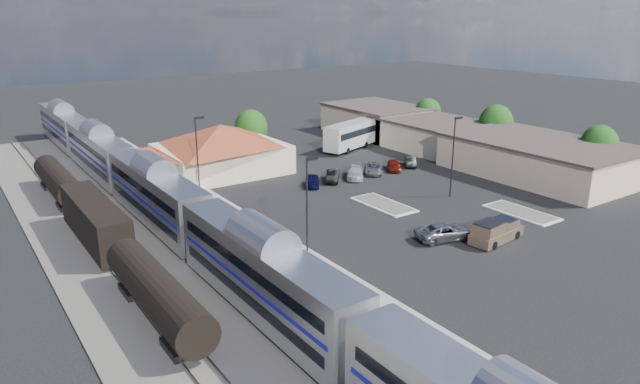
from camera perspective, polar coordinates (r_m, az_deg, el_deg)
ground at (r=57.51m, az=4.64°, el=-2.57°), size 280.00×280.00×0.00m
railbed at (r=55.12m, az=-18.23°, el=-4.28°), size 16.00×100.00×0.12m
platform at (r=56.23m, az=-8.86°, el=-3.11°), size 5.50×92.00×0.18m
passenger_train at (r=56.42m, az=-16.06°, el=-0.54°), size 3.00×104.00×5.55m
freight_cars at (r=54.13m, az=-21.55°, el=-2.93°), size 2.80×46.00×4.00m
station_depot at (r=74.05m, az=-9.90°, el=4.31°), size 18.35×12.24×6.20m
buildings_east at (r=85.58m, az=13.34°, el=5.28°), size 14.40×51.40×4.80m
traffic_island_south at (r=61.35m, az=6.38°, el=-1.22°), size 3.30×7.50×0.21m
traffic_island_north at (r=62.08m, az=19.50°, el=-1.93°), size 3.30×7.50×0.21m
lamp_plat_s at (r=45.07m, az=-1.21°, el=-1.05°), size 1.08×0.25×9.00m
lamp_plat_n at (r=63.95m, az=-12.12°, el=4.14°), size 1.08×0.25×9.00m
lamp_lot at (r=64.04m, az=13.23°, el=4.08°), size 1.08×0.25×9.00m
tree_east_a at (r=79.61m, az=26.12°, el=4.26°), size 4.56×4.56×6.42m
tree_east_b at (r=88.28m, az=17.18°, el=6.62°), size 4.94×4.94×6.96m
tree_east_c at (r=97.51m, az=10.73°, el=7.79°), size 4.41×4.41×6.21m
tree_depot at (r=82.38m, az=-6.91°, el=6.40°), size 4.71×4.71×6.63m
pickup_truck at (r=53.67m, az=17.25°, el=-3.75°), size 5.98×2.77×1.99m
suv at (r=52.86m, az=12.37°, el=-3.91°), size 5.85×3.79×1.50m
coach_bus at (r=86.62m, az=3.47°, el=5.90°), size 12.83×6.88×4.06m
person_a at (r=40.98m, az=1.53°, el=-9.53°), size 0.51×0.69×1.74m
person_b at (r=56.98m, az=-9.92°, el=-1.78°), size 0.99×1.11×1.89m
parked_car_a at (r=67.49m, az=-0.76°, el=1.13°), size 3.53×4.14×1.34m
parked_car_b at (r=69.47m, az=1.30°, el=1.63°), size 3.81×4.20×1.39m
parked_car_c at (r=71.08m, az=3.53°, el=1.99°), size 4.65×5.15×1.44m
parked_car_d at (r=73.27m, az=5.37°, el=2.36°), size 4.59×4.97×1.29m
parked_car_e at (r=75.08m, az=7.40°, el=2.69°), size 3.79×4.17×1.38m
parked_car_f at (r=77.41m, az=9.03°, el=3.03°), size 3.42×3.89×1.27m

